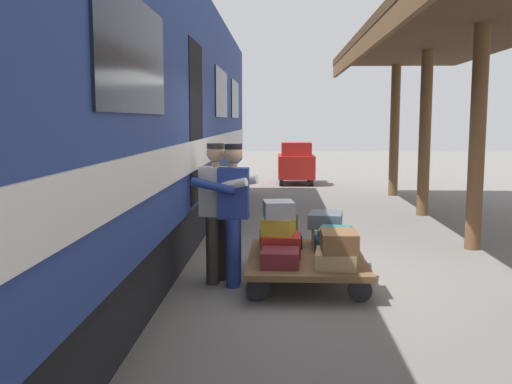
% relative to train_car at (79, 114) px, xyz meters
% --- Properties ---
extents(ground_plane, '(60.00, 60.00, 0.00)m').
position_rel_train_car_xyz_m(ground_plane, '(-3.21, 0.00, -2.06)').
color(ground_plane, slate).
extents(train_car, '(3.03, 17.63, 4.00)m').
position_rel_train_car_xyz_m(train_car, '(0.00, 0.00, 0.00)').
color(train_car, navy).
rests_on(train_car, ground_plane).
extents(luggage_cart, '(1.40, 1.97, 0.34)m').
position_rel_train_car_xyz_m(luggage_cart, '(-2.88, 0.34, -1.77)').
color(luggage_cart, brown).
rests_on(luggage_cart, ground_plane).
extents(suitcase_black_hardshell, '(0.56, 0.57, 0.17)m').
position_rel_train_car_xyz_m(suitcase_black_hardshell, '(-2.56, -0.20, -1.64)').
color(suitcase_black_hardshell, black).
rests_on(suitcase_black_hardshell, luggage_cart).
extents(suitcase_cream_canvas, '(0.41, 0.59, 0.26)m').
position_rel_train_car_xyz_m(suitcase_cream_canvas, '(-3.19, -0.20, -1.60)').
color(suitcase_cream_canvas, beige).
rests_on(suitcase_cream_canvas, luggage_cart).
extents(suitcase_tan_vintage, '(0.50, 0.59, 0.18)m').
position_rel_train_car_xyz_m(suitcase_tan_vintage, '(-3.19, 0.88, -1.63)').
color(suitcase_tan_vintage, tan).
rests_on(suitcase_tan_vintage, luggage_cart).
extents(suitcase_red_plastic, '(0.49, 0.55, 0.26)m').
position_rel_train_car_xyz_m(suitcase_red_plastic, '(-2.56, 0.34, -1.60)').
color(suitcase_red_plastic, '#AD231E').
rests_on(suitcase_red_plastic, luggage_cart).
extents(suitcase_navy_fabric, '(0.40, 0.50, 0.20)m').
position_rel_train_car_xyz_m(suitcase_navy_fabric, '(-3.19, 0.34, -1.62)').
color(suitcase_navy_fabric, navy).
rests_on(suitcase_navy_fabric, luggage_cart).
extents(suitcase_maroon_trunk, '(0.44, 0.48, 0.18)m').
position_rel_train_car_xyz_m(suitcase_maroon_trunk, '(-2.56, 0.88, -1.63)').
color(suitcase_maroon_trunk, maroon).
rests_on(suitcase_maroon_trunk, luggage_cart).
extents(suitcase_olive_duffel, '(0.45, 0.52, 0.23)m').
position_rel_train_car_xyz_m(suitcase_olive_duffel, '(-2.58, -0.20, -1.44)').
color(suitcase_olive_duffel, brown).
rests_on(suitcase_olive_duffel, suitcase_black_hardshell).
extents(suitcase_teal_softside, '(0.45, 0.53, 0.14)m').
position_rel_train_car_xyz_m(suitcase_teal_softside, '(-3.23, 0.36, -1.45)').
color(suitcase_teal_softside, '#1E666B').
rests_on(suitcase_teal_softside, suitcase_navy_fabric).
extents(suitcase_yellow_case, '(0.43, 0.50, 0.21)m').
position_rel_train_car_xyz_m(suitcase_yellow_case, '(-2.54, 0.33, -1.36)').
color(suitcase_yellow_case, gold).
rests_on(suitcase_yellow_case, suitcase_red_plastic).
extents(suitcase_brown_leather, '(0.40, 0.54, 0.22)m').
position_rel_train_car_xyz_m(suitcase_brown_leather, '(-3.22, 0.89, -1.43)').
color(suitcase_brown_leather, brown).
rests_on(suitcase_brown_leather, suitcase_tan_vintage).
extents(suitcase_slate_roller, '(0.50, 0.61, 0.18)m').
position_rel_train_car_xyz_m(suitcase_slate_roller, '(-3.16, -0.23, -1.38)').
color(suitcase_slate_roller, '#4C515B').
rests_on(suitcase_slate_roller, suitcase_cream_canvas).
extents(suitcase_gray_aluminum, '(0.40, 0.45, 0.21)m').
position_rel_train_car_xyz_m(suitcase_gray_aluminum, '(-2.54, 0.35, -1.16)').
color(suitcase_gray_aluminum, '#9EA0A5').
rests_on(suitcase_gray_aluminum, suitcase_yellow_case).
extents(porter_in_overalls, '(0.68, 0.44, 1.70)m').
position_rel_train_car_xyz_m(porter_in_overalls, '(-1.99, 0.51, -1.14)').
color(porter_in_overalls, navy).
rests_on(porter_in_overalls, ground_plane).
extents(porter_by_door, '(0.73, 0.58, 1.70)m').
position_rel_train_car_xyz_m(porter_by_door, '(-1.80, 0.39, -1.14)').
color(porter_by_door, '#332D28').
rests_on(porter_by_door, ground_plane).
extents(baggage_tug, '(1.13, 1.72, 1.30)m').
position_rel_train_car_xyz_m(baggage_tug, '(-3.04, -10.66, -1.43)').
color(baggage_tug, '#B21E19').
rests_on(baggage_tug, ground_plane).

